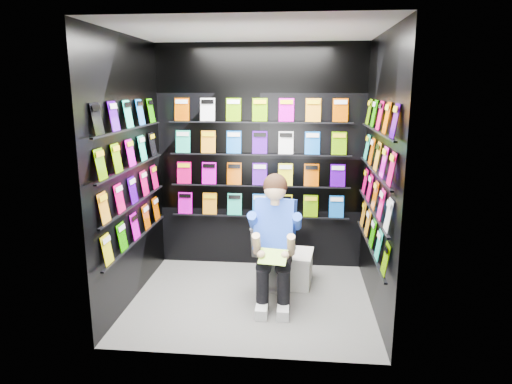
# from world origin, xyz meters

# --- Properties ---
(floor) EXTENTS (2.40, 2.40, 0.00)m
(floor) POSITION_xyz_m (0.00, 0.00, 0.00)
(floor) COLOR slate
(floor) RESTS_ON ground
(ceiling) EXTENTS (2.40, 2.40, 0.00)m
(ceiling) POSITION_xyz_m (0.00, 0.00, 2.60)
(ceiling) COLOR white
(ceiling) RESTS_ON floor
(wall_back) EXTENTS (2.40, 0.04, 2.60)m
(wall_back) POSITION_xyz_m (0.00, 1.00, 1.30)
(wall_back) COLOR black
(wall_back) RESTS_ON floor
(wall_front) EXTENTS (2.40, 0.04, 2.60)m
(wall_front) POSITION_xyz_m (0.00, -1.00, 1.30)
(wall_front) COLOR black
(wall_front) RESTS_ON floor
(wall_left) EXTENTS (0.04, 2.00, 2.60)m
(wall_left) POSITION_xyz_m (-1.20, 0.00, 1.30)
(wall_left) COLOR black
(wall_left) RESTS_ON floor
(wall_right) EXTENTS (0.04, 2.00, 2.60)m
(wall_right) POSITION_xyz_m (1.20, 0.00, 1.30)
(wall_right) COLOR black
(wall_right) RESTS_ON floor
(comics_back) EXTENTS (2.10, 0.06, 1.37)m
(comics_back) POSITION_xyz_m (0.00, 0.97, 1.31)
(comics_back) COLOR #C7035A
(comics_back) RESTS_ON wall_back
(comics_left) EXTENTS (0.06, 1.70, 1.37)m
(comics_left) POSITION_xyz_m (-1.17, 0.00, 1.31)
(comics_left) COLOR #C7035A
(comics_left) RESTS_ON wall_left
(comics_right) EXTENTS (0.06, 1.70, 1.37)m
(comics_right) POSITION_xyz_m (1.17, 0.00, 1.31)
(comics_right) COLOR #C7035A
(comics_right) RESTS_ON wall_right
(toilet) EXTENTS (0.53, 0.80, 0.73)m
(toilet) POSITION_xyz_m (0.23, 0.46, 0.37)
(toilet) COLOR silver
(toilet) RESTS_ON floor
(longbox) EXTENTS (0.28, 0.46, 0.33)m
(longbox) POSITION_xyz_m (0.49, 0.44, 0.16)
(longbox) COLOR white
(longbox) RESTS_ON floor
(longbox_lid) EXTENTS (0.31, 0.48, 0.03)m
(longbox_lid) POSITION_xyz_m (0.49, 0.44, 0.34)
(longbox_lid) COLOR white
(longbox_lid) RESTS_ON longbox
(reader) EXTENTS (0.64, 0.84, 1.42)m
(reader) POSITION_xyz_m (0.23, 0.08, 0.77)
(reader) COLOR blue
(reader) RESTS_ON toilet
(held_comic) EXTENTS (0.28, 0.19, 0.11)m
(held_comic) POSITION_xyz_m (0.23, -0.27, 0.58)
(held_comic) COLOR #149234
(held_comic) RESTS_ON reader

